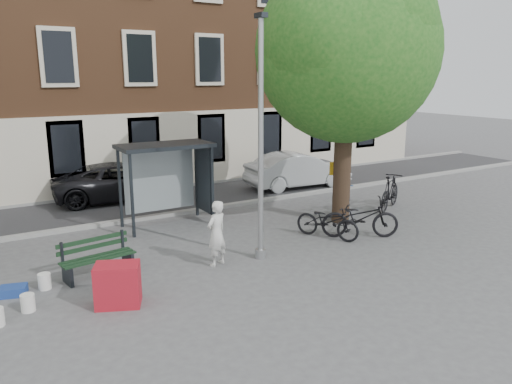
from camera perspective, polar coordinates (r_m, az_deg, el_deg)
The scene contains 21 objects.
ground at distance 13.21m, azimuth 0.51°, elevation -7.54°, with size 90.00×90.00×0.00m, color #4C4C4F.
road at distance 19.25m, azimuth -10.50°, elevation -1.05°, with size 40.00×4.00×0.01m, color #28282B.
curb_near at distance 17.44m, azimuth -8.15°, elevation -2.28°, with size 40.00×0.25×0.12m, color gray.
curb_far at distance 21.07m, azimuth -12.45°, elevation 0.25°, with size 40.00×0.25×0.12m, color gray.
building_row at distance 24.49m, azimuth -16.51°, elevation 18.16°, with size 30.00×8.00×14.00m, color brown.
lamppost at distance 12.50m, azimuth 0.54°, elevation 4.48°, with size 0.28×0.35×6.11m.
tree_right at distance 15.89m, azimuth 10.71°, elevation 16.38°, with size 5.76×5.60×8.20m.
bus_shelter at distance 15.99m, azimuth -9.11°, elevation 3.11°, with size 2.85×1.45×2.62m.
painter at distance 12.50m, azimuth -4.53°, elevation -4.74°, with size 0.61×0.40×1.67m, color silver.
bench at distance 12.55m, azimuth -17.66°, elevation -7.33°, with size 1.80×0.82×0.89m.
bike_a at distance 14.98m, azimuth 11.80°, elevation -2.89°, with size 0.79×2.26×1.19m, color black.
bike_b at distance 17.36m, azimuth 9.92°, elevation -0.86°, with size 0.48×1.71×1.03m, color navy.
bike_c at distance 14.75m, azimuth 8.16°, elevation -3.31°, with size 0.69×1.97×1.03m, color black.
bike_d at distance 18.33m, azimuth 15.06°, elevation 0.00°, with size 0.59×2.10×1.26m, color black.
car_dark at distance 19.79m, azimuth -15.04°, elevation 1.20°, with size 2.36×5.12×1.42m, color black.
car_silver at distance 21.30m, azimuth 4.84°, elevation 2.54°, with size 1.58×4.52×1.49m, color #AEB2B7.
red_stand at distance 10.88m, azimuth -15.51°, elevation -10.19°, with size 0.90×0.60×0.90m, color #A41523.
blue_crate at distance 12.28m, azimuth -26.00°, elevation -10.12°, with size 0.55×0.40×0.20m, color navy.
bucket_b at distance 11.35m, azimuth -24.62°, elevation -11.44°, with size 0.28×0.28×0.36m, color silver.
bucket_c at distance 12.30m, azimuth -23.02°, elevation -9.37°, with size 0.28×0.28×0.36m, color white.
notice_sign at distance 16.54m, azimuth 8.91°, elevation 1.62°, with size 0.32×0.13×1.93m.
Camera 1 is at (-6.49, -10.50, 4.69)m, focal length 35.00 mm.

